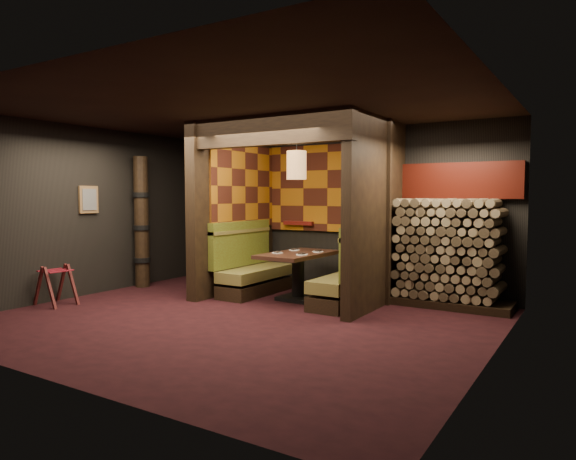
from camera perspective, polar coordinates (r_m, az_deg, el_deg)
The scene contains 23 objects.
floor at distance 7.12m, azimuth -5.59°, elevation -9.95°, with size 6.50×5.50×0.02m, color black.
ceiling at distance 7.02m, azimuth -5.75°, elevation 13.45°, with size 6.50×5.50×0.02m, color black.
wall_back at distance 9.27m, azimuth 4.75°, elevation 2.21°, with size 6.50×0.02×2.85m, color black.
wall_front at distance 5.02m, azimuth -25.15°, elevation 0.48°, with size 6.50×0.02×2.85m, color black.
wall_left at distance 9.27m, azimuth -21.90°, elevation 1.95°, with size 0.02×5.50×2.85m, color black.
wall_right at distance 5.58m, azimuth 21.98°, elevation 0.87°, with size 0.02×5.50×2.85m, color black.
partition_left at distance 9.05m, azimuth -6.12°, elevation 2.16°, with size 0.20×2.20×2.85m, color black.
partition_right at distance 7.77m, azimuth 9.76°, elevation 1.85°, with size 0.15×2.10×2.85m, color black.
header_beam at distance 7.56m, azimuth -2.60°, elevation 11.00°, with size 2.85×0.18×0.44m, color black.
tapa_back_panel at distance 9.23m, azimuth 4.49°, elevation 4.66°, with size 2.40×0.06×1.55m, color #9C590F.
tapa_side_panel at distance 9.12m, azimuth -4.86°, elevation 4.86°, with size 0.04×1.85×1.45m, color #9C590F.
lacquer_shelf at distance 9.47m, azimuth 1.21°, elevation 0.78°, with size 0.60×0.12×0.07m, color #5D1310.
booth_bench_left at distance 8.91m, azimuth -4.09°, elevation -4.47°, with size 0.68×1.60×1.14m.
booth_bench_right at distance 7.97m, azimuth 7.07°, elevation -5.48°, with size 0.68×1.60×1.14m.
dining_table at distance 8.30m, azimuth 1.12°, elevation -4.15°, with size 0.83×1.48×0.77m.
place_settings at distance 8.27m, azimuth 1.12°, elevation -2.46°, with size 0.65×0.69×0.03m.
pendant_lamp at distance 8.19m, azimuth 0.96°, elevation 7.22°, with size 0.31×0.31×0.91m.
framed_picture at distance 9.29m, azimuth -21.28°, elevation 3.17°, with size 0.05×0.36×0.46m.
luggage_rack at distance 8.73m, azimuth -24.39°, elevation -5.47°, with size 0.61×0.44×0.66m.
totem_column at distance 9.82m, azimuth -15.97°, elevation 0.77°, with size 0.31×0.31×2.40m.
firewood_stack at distance 8.13m, azimuth 17.91°, elevation -2.48°, with size 1.73×0.70×1.64m.
mosaic_header at distance 8.40m, azimuth 18.60°, elevation 5.22°, with size 1.83×0.10×0.56m, color maroon.
bay_front_post at distance 7.97m, azimuth 11.06°, elevation 1.89°, with size 0.08×0.08×2.85m, color black.
Camera 1 is at (4.20, -5.50, 1.69)m, focal length 32.00 mm.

